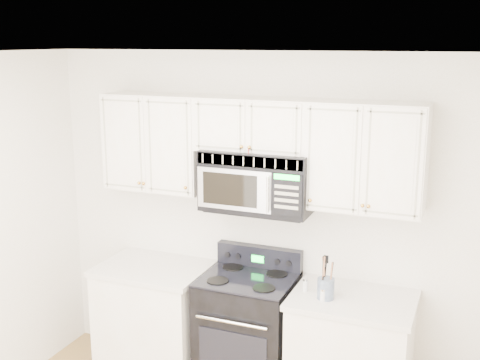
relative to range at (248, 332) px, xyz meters
The scene contains 8 objects.
room 1.67m from the range, 89.99° to the right, with size 3.51×3.51×2.61m.
base_cabinet_left 0.80m from the range, behind, with size 0.86×0.65×0.92m.
range is the anchor object (origin of this frame).
upper_cabinets 1.46m from the range, 89.86° to the left, with size 2.44×0.37×0.75m.
microwave 1.19m from the range, 61.00° to the left, with size 0.81×0.45×0.45m.
utensil_crock 0.82m from the range, 10.50° to the right, with size 0.12×0.12×0.32m.
shaker_salt 0.67m from the range, ahead, with size 0.04×0.04×0.10m.
shaker_pepper 0.80m from the range, 14.97° to the right, with size 0.04×0.04×0.09m.
Camera 1 is at (1.53, -2.48, 2.68)m, focal length 45.00 mm.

